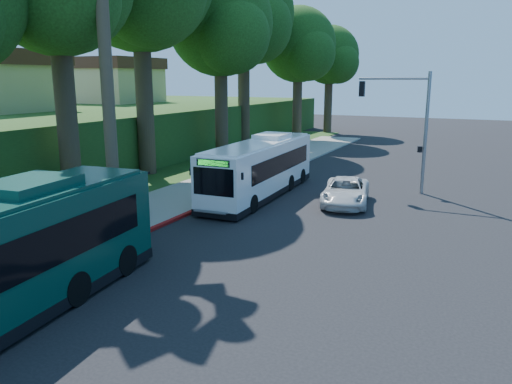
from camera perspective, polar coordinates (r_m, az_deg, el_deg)
The scene contains 14 objects.
ground at distance 22.65m, azimuth 2.75°, elevation -4.13°, with size 140.00×140.00×0.00m, color black.
sidewalk at distance 26.22m, azimuth -12.12°, elevation -1.90°, with size 4.50×70.00×0.12m, color gray.
red_curb at distance 21.84m, azimuth -13.70°, elevation -4.96°, with size 0.25×30.00×0.13m, color maroon.
grass_verge at distance 33.52m, azimuth -14.66°, elevation 1.12°, with size 8.00×70.00×0.06m, color #234719.
bus_shelter at distance 23.67m, azimuth -16.43°, elevation 0.62°, with size 3.20×1.51×2.55m.
stop_sign_pole at distance 20.84m, azimuth -16.58°, elevation -0.24°, with size 0.35×0.06×3.17m.
traffic_signal_pole at distance 30.41m, azimuth 17.02°, elevation 8.19°, with size 4.10×0.30×7.00m.
hillside_backdrop at distance 49.49m, azimuth -19.17°, elevation 7.33°, with size 24.00×60.00×8.80m.
tree_2 at distance 41.45m, azimuth -4.00°, elevation 18.19°, with size 8.82×8.40×15.12m.
tree_3 at distance 49.56m, azimuth -1.33°, elevation 19.09°, with size 10.08×9.60×17.28m.
tree_4 at distance 55.68m, azimuth 4.94°, elevation 16.04°, with size 8.40×8.00×14.14m.
tree_5 at distance 62.88m, azimuth 8.47°, elevation 14.89°, with size 7.35×7.00×12.86m.
white_bus at distance 28.54m, azimuth 0.54°, elevation 2.86°, with size 2.90×11.46×3.39m.
pickup at distance 27.09m, azimuth 10.21°, elevation 0.05°, with size 2.32×5.03×1.40m, color silver.
Camera 1 is at (8.36, -19.98, 6.62)m, focal length 35.00 mm.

